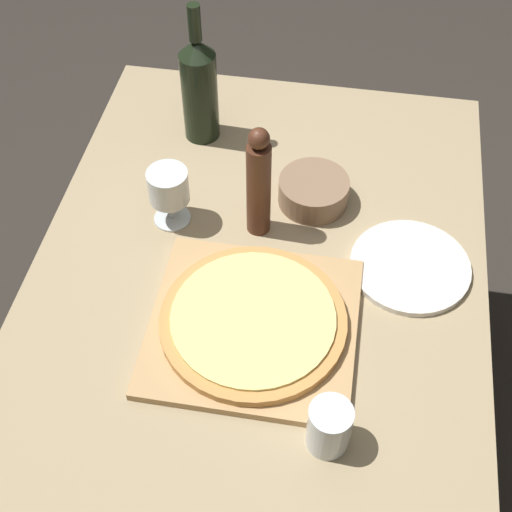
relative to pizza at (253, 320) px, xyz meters
name	(u,v)px	position (x,y,z in m)	size (l,w,h in m)	color
ground_plane	(258,427)	(-0.01, 0.15, -0.75)	(12.00, 12.00, 0.00)	#2D2823
dining_table	(259,294)	(-0.01, 0.15, -0.13)	(0.91, 1.23, 0.73)	#9E8966
cutting_board	(253,326)	(0.00, 0.00, -0.02)	(0.39, 0.37, 0.02)	tan
pizza	(253,320)	(0.00, 0.00, 0.00)	(0.35, 0.35, 0.02)	#C68947
wine_bottle	(199,88)	(-0.21, 0.53, 0.10)	(0.08, 0.08, 0.34)	black
pepper_mill	(259,184)	(-0.03, 0.26, 0.10)	(0.05, 0.05, 0.27)	#4C2819
wine_glass	(169,188)	(-0.22, 0.25, 0.06)	(0.08, 0.08, 0.13)	silver
small_bowl	(314,191)	(0.07, 0.35, 0.00)	(0.15, 0.15, 0.06)	#84664C
drinking_tumbler	(329,427)	(0.16, -0.20, 0.02)	(0.07, 0.07, 0.10)	silver
dinner_plate	(410,266)	(0.29, 0.20, -0.02)	(0.24, 0.24, 0.01)	silver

